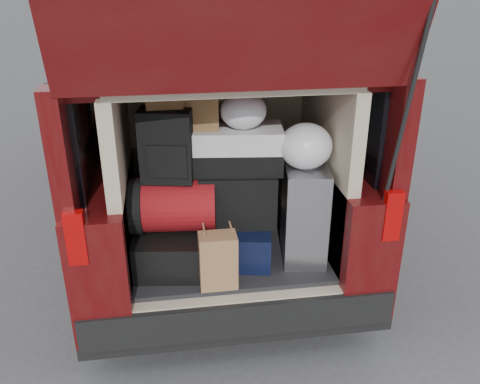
% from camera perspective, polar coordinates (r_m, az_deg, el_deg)
% --- Properties ---
extents(ground, '(80.00, 80.00, 0.00)m').
position_cam_1_polar(ground, '(3.59, -0.76, -15.78)').
color(ground, '#3C3C3F').
rests_on(ground, ground).
extents(minivan, '(1.90, 5.35, 2.77)m').
position_cam_1_polar(minivan, '(4.80, -3.87, 7.35)').
color(minivan, black).
rests_on(minivan, ground).
extents(load_floor, '(1.24, 1.05, 0.55)m').
position_cam_1_polar(load_floor, '(3.64, -1.38, -9.70)').
color(load_floor, black).
rests_on(load_floor, ground).
extents(black_hardshell, '(0.51, 0.65, 0.24)m').
position_cam_1_polar(black_hardshell, '(3.30, -7.71, -5.76)').
color(black_hardshell, black).
rests_on(black_hardshell, load_floor).
extents(navy_hardshell, '(0.53, 0.61, 0.24)m').
position_cam_1_polar(navy_hardshell, '(3.35, -0.37, -5.07)').
color(navy_hardshell, black).
rests_on(navy_hardshell, load_floor).
extents(silver_roller, '(0.32, 0.46, 0.63)m').
position_cam_1_polar(silver_roller, '(3.26, 7.23, -2.22)').
color(silver_roller, white).
rests_on(silver_roller, load_floor).
extents(kraft_bag, '(0.22, 0.14, 0.34)m').
position_cam_1_polar(kraft_bag, '(3.01, -2.48, -7.70)').
color(kraft_bag, '#946743').
rests_on(kraft_bag, load_floor).
extents(red_duffel, '(0.54, 0.38, 0.33)m').
position_cam_1_polar(red_duffel, '(3.15, -7.51, -1.41)').
color(red_duffel, maroon).
rests_on(red_duffel, black_hardshell).
extents(black_soft_case, '(0.51, 0.34, 0.35)m').
position_cam_1_polar(black_soft_case, '(3.22, -0.28, -0.55)').
color(black_soft_case, black).
rests_on(black_soft_case, navy_hardshell).
extents(backpack, '(0.33, 0.24, 0.43)m').
position_cam_1_polar(backpack, '(3.01, -8.22, 5.19)').
color(backpack, black).
rests_on(backpack, red_duffel).
extents(twotone_duffel, '(0.65, 0.39, 0.27)m').
position_cam_1_polar(twotone_duffel, '(3.14, -0.89, 4.91)').
color(twotone_duffel, silver).
rests_on(twotone_duffel, black_soft_case).
extents(grocery_sack_lower, '(0.22, 0.18, 0.19)m').
position_cam_1_polar(grocery_sack_lower, '(2.99, -8.61, 11.27)').
color(grocery_sack_lower, brown).
rests_on(grocery_sack_lower, backpack).
extents(grocery_sack_upper, '(0.22, 0.19, 0.20)m').
position_cam_1_polar(grocery_sack_upper, '(3.06, -4.32, 9.01)').
color(grocery_sack_upper, brown).
rests_on(grocery_sack_upper, twotone_duffel).
extents(plastic_bag_center, '(0.32, 0.31, 0.22)m').
position_cam_1_polar(plastic_bag_center, '(3.04, 0.38, 9.12)').
color(plastic_bag_center, white).
rests_on(plastic_bag_center, twotone_duffel).
extents(plastic_bag_right, '(0.35, 0.33, 0.28)m').
position_cam_1_polar(plastic_bag_right, '(3.05, 7.39, 5.13)').
color(plastic_bag_right, white).
rests_on(plastic_bag_right, silver_roller).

